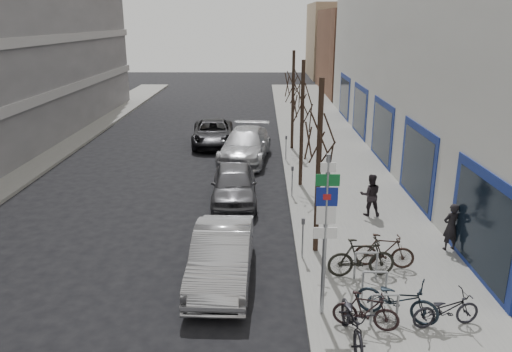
{
  "coord_description": "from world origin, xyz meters",
  "views": [
    {
      "loc": [
        0.91,
        -10.75,
        7.07
      ],
      "look_at": [
        0.72,
        5.34,
        2.0
      ],
      "focal_mm": 35.0,
      "sensor_mm": 36.0,
      "label": 1
    }
  ],
  "objects_px": {
    "bike_near_left": "(353,318)",
    "pedestrian_far": "(370,195)",
    "bike_mid_curb": "(397,296)",
    "highway_sign_pole": "(325,226)",
    "bike_near_right": "(366,310)",
    "lane_car": "(213,133)",
    "bike_rack": "(374,282)",
    "meter_front": "(303,234)",
    "bike_far_curb": "(446,307)",
    "meter_mid": "(292,178)",
    "tree_near": "(320,126)",
    "bike_mid_inner": "(361,257)",
    "meter_back": "(286,145)",
    "parked_car_mid": "(234,184)",
    "bike_far_inner": "(384,251)",
    "parked_car_front": "(222,256)",
    "tree_mid": "(303,94)",
    "tree_far": "(293,77)",
    "pedestrian_near": "(451,227)",
    "parked_car_back": "(245,145)"
  },
  "relations": [
    {
      "from": "bike_rack",
      "to": "bike_mid_inner",
      "type": "distance_m",
      "value": 1.26
    },
    {
      "from": "tree_mid",
      "to": "bike_far_inner",
      "type": "bearing_deg",
      "value": -76.15
    },
    {
      "from": "tree_far",
      "to": "pedestrian_near",
      "type": "height_order",
      "value": "tree_far"
    },
    {
      "from": "bike_rack",
      "to": "meter_front",
      "type": "relative_size",
      "value": 1.78
    },
    {
      "from": "meter_mid",
      "to": "bike_rack",
      "type": "bearing_deg",
      "value": -78.2
    },
    {
      "from": "highway_sign_pole",
      "to": "meter_front",
      "type": "distance_m",
      "value": 3.39
    },
    {
      "from": "bike_mid_curb",
      "to": "highway_sign_pole",
      "type": "bearing_deg",
      "value": 109.23
    },
    {
      "from": "meter_front",
      "to": "tree_far",
      "type": "bearing_deg",
      "value": 88.09
    },
    {
      "from": "bike_near_right",
      "to": "pedestrian_far",
      "type": "xyz_separation_m",
      "value": [
        1.55,
        7.12,
        0.32
      ]
    },
    {
      "from": "bike_near_left",
      "to": "pedestrian_far",
      "type": "relative_size",
      "value": 1.22
    },
    {
      "from": "tree_mid",
      "to": "pedestrian_near",
      "type": "xyz_separation_m",
      "value": [
        4.2,
        -6.4,
        -3.19
      ]
    },
    {
      "from": "parked_car_back",
      "to": "meter_front",
      "type": "bearing_deg",
      "value": -72.99
    },
    {
      "from": "tree_mid",
      "to": "pedestrian_far",
      "type": "distance_m",
      "value": 5.25
    },
    {
      "from": "meter_mid",
      "to": "parked_car_mid",
      "type": "distance_m",
      "value": 2.38
    },
    {
      "from": "parked_car_front",
      "to": "bike_mid_curb",
      "type": "bearing_deg",
      "value": -24.02
    },
    {
      "from": "tree_near",
      "to": "bike_near_left",
      "type": "height_order",
      "value": "tree_near"
    },
    {
      "from": "tree_near",
      "to": "pedestrian_near",
      "type": "distance_m",
      "value": 5.27
    },
    {
      "from": "meter_mid",
      "to": "bike_near_left",
      "type": "relative_size",
      "value": 0.65
    },
    {
      "from": "highway_sign_pole",
      "to": "meter_mid",
      "type": "bearing_deg",
      "value": 91.68
    },
    {
      "from": "lane_car",
      "to": "parked_car_front",
      "type": "bearing_deg",
      "value": -88.2
    },
    {
      "from": "bike_far_curb",
      "to": "bike_far_inner",
      "type": "height_order",
      "value": "bike_far_inner"
    },
    {
      "from": "bike_rack",
      "to": "tree_near",
      "type": "distance_m",
      "value": 4.66
    },
    {
      "from": "bike_near_left",
      "to": "lane_car",
      "type": "bearing_deg",
      "value": 100.84
    },
    {
      "from": "tree_near",
      "to": "meter_back",
      "type": "distance_m",
      "value": 10.98
    },
    {
      "from": "bike_near_right",
      "to": "lane_car",
      "type": "bearing_deg",
      "value": 31.38
    },
    {
      "from": "bike_far_curb",
      "to": "parked_car_back",
      "type": "xyz_separation_m",
      "value": [
        -5.19,
        14.97,
        0.16
      ]
    },
    {
      "from": "tree_mid",
      "to": "tree_far",
      "type": "height_order",
      "value": "same"
    },
    {
      "from": "meter_mid",
      "to": "lane_car",
      "type": "bearing_deg",
      "value": 113.71
    },
    {
      "from": "meter_mid",
      "to": "bike_mid_inner",
      "type": "distance_m",
      "value": 6.83
    },
    {
      "from": "bike_near_right",
      "to": "bike_far_curb",
      "type": "relative_size",
      "value": 0.94
    },
    {
      "from": "tree_far",
      "to": "bike_near_left",
      "type": "bearing_deg",
      "value": -88.9
    },
    {
      "from": "meter_back",
      "to": "parked_car_mid",
      "type": "distance_m",
      "value": 6.28
    },
    {
      "from": "meter_front",
      "to": "bike_near_left",
      "type": "relative_size",
      "value": 0.65
    },
    {
      "from": "meter_back",
      "to": "lane_car",
      "type": "relative_size",
      "value": 0.25
    },
    {
      "from": "tree_mid",
      "to": "bike_mid_curb",
      "type": "bearing_deg",
      "value": -81.29
    },
    {
      "from": "meter_back",
      "to": "pedestrian_far",
      "type": "distance_m",
      "value": 8.01
    },
    {
      "from": "tree_near",
      "to": "bike_near_left",
      "type": "xyz_separation_m",
      "value": [
        0.34,
        -4.64,
        -3.36
      ]
    },
    {
      "from": "lane_car",
      "to": "pedestrian_near",
      "type": "bearing_deg",
      "value": -62.86
    },
    {
      "from": "parked_car_back",
      "to": "pedestrian_near",
      "type": "height_order",
      "value": "pedestrian_near"
    },
    {
      "from": "bike_rack",
      "to": "bike_mid_inner",
      "type": "relative_size",
      "value": 1.17
    },
    {
      "from": "bike_mid_curb",
      "to": "bike_far_curb",
      "type": "relative_size",
      "value": 1.18
    },
    {
      "from": "parked_car_mid",
      "to": "pedestrian_far",
      "type": "distance_m",
      "value": 5.37
    },
    {
      "from": "parked_car_front",
      "to": "parked_car_back",
      "type": "relative_size",
      "value": 0.81
    },
    {
      "from": "highway_sign_pole",
      "to": "tree_mid",
      "type": "relative_size",
      "value": 0.76
    },
    {
      "from": "tree_far",
      "to": "meter_back",
      "type": "xyz_separation_m",
      "value": [
        -0.45,
        -2.5,
        -3.19
      ]
    },
    {
      "from": "bike_far_curb",
      "to": "parked_car_front",
      "type": "bearing_deg",
      "value": 55.65
    },
    {
      "from": "bike_far_inner",
      "to": "lane_car",
      "type": "relative_size",
      "value": 0.34
    },
    {
      "from": "tree_far",
      "to": "bike_mid_curb",
      "type": "bearing_deg",
      "value": -84.65
    },
    {
      "from": "meter_mid",
      "to": "bike_mid_curb",
      "type": "height_order",
      "value": "meter_mid"
    },
    {
      "from": "tree_far",
      "to": "lane_car",
      "type": "xyz_separation_m",
      "value": [
        -4.55,
        1.33,
        -3.39
      ]
    }
  ]
}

